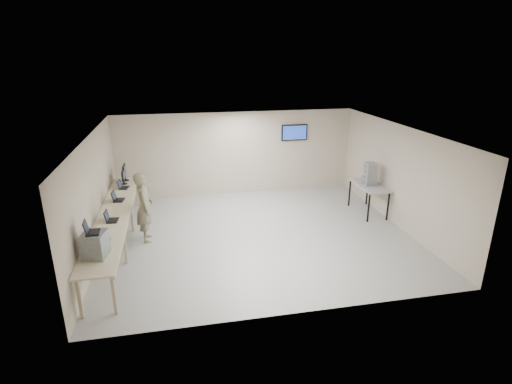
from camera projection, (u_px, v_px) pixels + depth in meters
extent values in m
cube|color=beige|center=(257.00, 235.00, 10.75)|extent=(8.00, 7.00, 0.01)
cube|color=white|center=(258.00, 132.00, 9.82)|extent=(8.00, 7.00, 0.01)
cube|color=#BBA88D|center=(237.00, 153.00, 13.52)|extent=(8.00, 0.01, 2.80)
cube|color=#BBA88D|center=(298.00, 247.00, 7.05)|extent=(8.00, 0.01, 2.80)
cube|color=#BBA88D|center=(94.00, 196.00, 9.53)|extent=(0.01, 7.00, 2.80)
cube|color=#BBA88D|center=(399.00, 176.00, 11.04)|extent=(0.01, 7.00, 2.80)
cube|color=black|center=(294.00, 132.00, 13.66)|extent=(0.15, 0.04, 0.15)
cube|color=black|center=(294.00, 132.00, 13.62)|extent=(0.90, 0.06, 0.55)
cube|color=#1A3699|center=(295.00, 133.00, 13.59)|extent=(0.82, 0.01, 0.47)
cube|color=beige|center=(114.00, 215.00, 9.78)|extent=(0.75, 6.00, 0.04)
cube|color=tan|center=(130.00, 215.00, 9.86)|extent=(0.02, 6.00, 0.06)
cube|color=tan|center=(79.00, 298.00, 7.24)|extent=(0.06, 0.06, 0.86)
cube|color=tan|center=(114.00, 294.00, 7.35)|extent=(0.06, 0.06, 0.86)
cube|color=tan|center=(97.00, 249.00, 9.04)|extent=(0.06, 0.06, 0.86)
cube|color=tan|center=(125.00, 247.00, 9.15)|extent=(0.06, 0.06, 0.86)
cube|color=tan|center=(109.00, 218.00, 10.70)|extent=(0.06, 0.06, 0.86)
cube|color=tan|center=(132.00, 217.00, 10.81)|extent=(0.06, 0.06, 0.86)
cube|color=tan|center=(117.00, 194.00, 12.50)|extent=(0.06, 0.06, 0.86)
cube|color=tan|center=(137.00, 193.00, 12.62)|extent=(0.06, 0.06, 0.86)
cube|color=gray|center=(95.00, 245.00, 7.67)|extent=(0.50, 0.55, 0.50)
cube|color=black|center=(93.00, 232.00, 7.59)|extent=(0.25, 0.33, 0.02)
cube|color=black|center=(86.00, 227.00, 7.52)|extent=(0.07, 0.31, 0.23)
cube|color=#162132|center=(86.00, 227.00, 7.52)|extent=(0.05, 0.27, 0.19)
cube|color=black|center=(103.00, 242.00, 8.29)|extent=(0.30, 0.40, 0.02)
cube|color=black|center=(96.00, 236.00, 8.22)|extent=(0.10, 0.36, 0.27)
cube|color=#162132|center=(96.00, 236.00, 8.22)|extent=(0.08, 0.32, 0.22)
cube|color=black|center=(113.00, 220.00, 9.37)|extent=(0.27, 0.35, 0.02)
cube|color=black|center=(107.00, 216.00, 9.30)|extent=(0.09, 0.32, 0.24)
cube|color=#162132|center=(107.00, 216.00, 9.31)|extent=(0.07, 0.28, 0.20)
cube|color=black|center=(119.00, 200.00, 10.66)|extent=(0.29, 0.37, 0.02)
cube|color=black|center=(114.00, 196.00, 10.59)|extent=(0.11, 0.33, 0.25)
cube|color=#162132|center=(114.00, 196.00, 10.59)|extent=(0.08, 0.29, 0.21)
cube|color=black|center=(124.00, 188.00, 11.62)|extent=(0.29, 0.37, 0.02)
cube|color=black|center=(119.00, 184.00, 11.56)|extent=(0.12, 0.31, 0.23)
cube|color=#162132|center=(120.00, 184.00, 11.56)|extent=(0.10, 0.27, 0.19)
cylinder|color=black|center=(124.00, 184.00, 11.97)|extent=(0.19, 0.19, 0.01)
cube|color=black|center=(124.00, 181.00, 11.94)|extent=(0.04, 0.03, 0.16)
cube|color=black|center=(123.00, 175.00, 11.88)|extent=(0.05, 0.44, 0.29)
cube|color=#162132|center=(124.00, 175.00, 11.88)|extent=(0.00, 0.40, 0.25)
cylinder|color=black|center=(125.00, 180.00, 12.31)|extent=(0.22, 0.22, 0.02)
cube|color=black|center=(125.00, 177.00, 12.28)|extent=(0.04, 0.03, 0.18)
cube|color=black|center=(124.00, 170.00, 12.20)|extent=(0.05, 0.49, 0.33)
cube|color=#162132|center=(125.00, 170.00, 12.21)|extent=(0.00, 0.45, 0.28)
imported|color=#5C5F49|center=(144.00, 207.00, 10.17)|extent=(0.52, 0.72, 1.84)
cube|color=#9C9C9C|center=(369.00, 185.00, 11.93)|extent=(0.70, 1.51, 0.04)
cube|color=black|center=(369.00, 208.00, 11.42)|extent=(0.04, 0.04, 0.87)
cube|color=black|center=(350.00, 193.00, 12.63)|extent=(0.04, 0.04, 0.87)
cube|color=black|center=(388.00, 206.00, 11.53)|extent=(0.04, 0.04, 0.87)
cube|color=black|center=(367.00, 192.00, 12.74)|extent=(0.04, 0.04, 0.87)
cube|color=gray|center=(369.00, 182.00, 11.89)|extent=(0.32, 0.35, 0.17)
cube|color=gray|center=(370.00, 176.00, 11.84)|extent=(0.32, 0.35, 0.17)
cube|color=gray|center=(370.00, 171.00, 11.78)|extent=(0.32, 0.35, 0.17)
cube|color=gray|center=(371.00, 165.00, 11.73)|extent=(0.32, 0.35, 0.17)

